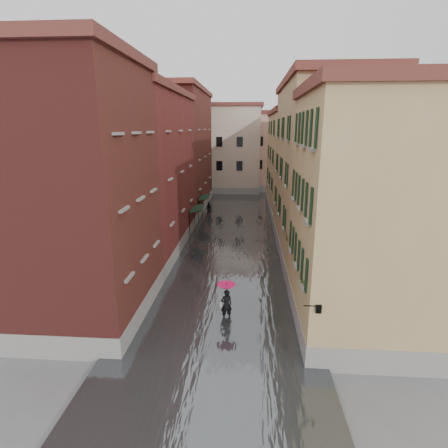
% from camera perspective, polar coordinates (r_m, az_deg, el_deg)
% --- Properties ---
extents(ground, '(120.00, 120.00, 0.00)m').
position_cam_1_polar(ground, '(21.41, -0.29, -12.43)').
color(ground, slate).
rests_on(ground, ground).
extents(floodwater, '(10.00, 60.00, 0.20)m').
position_cam_1_polar(floodwater, '(33.40, 1.42, -1.79)').
color(floodwater, '#44484C').
rests_on(floodwater, ground).
extents(building_left_near, '(6.00, 8.00, 13.00)m').
position_cam_1_polar(building_left_near, '(19.19, -22.19, 3.75)').
color(building_left_near, maroon).
rests_on(building_left_near, ground).
extents(building_left_mid, '(6.00, 14.00, 12.50)m').
position_cam_1_polar(building_left_mid, '(29.36, -12.79, 7.73)').
color(building_left_mid, maroon).
rests_on(building_left_mid, ground).
extents(building_left_far, '(6.00, 16.00, 14.00)m').
position_cam_1_polar(building_left_far, '(43.79, -7.18, 11.42)').
color(building_left_far, maroon).
rests_on(building_left_far, ground).
extents(building_right_near, '(6.00, 8.00, 11.50)m').
position_cam_1_polar(building_right_near, '(18.25, 21.65, 0.83)').
color(building_right_near, tan).
rests_on(building_right_near, ground).
extents(building_right_mid, '(6.00, 14.00, 13.00)m').
position_cam_1_polar(building_right_mid, '(28.62, 15.39, 7.87)').
color(building_right_mid, '#A08661').
rests_on(building_right_mid, ground).
extents(building_right_far, '(6.00, 16.00, 11.50)m').
position_cam_1_polar(building_right_far, '(43.42, 11.59, 9.54)').
color(building_right_far, tan).
rests_on(building_right_far, ground).
extents(building_end_cream, '(12.00, 9.00, 13.00)m').
position_cam_1_polar(building_end_cream, '(57.14, -0.37, 11.96)').
color(building_end_cream, beige).
rests_on(building_end_cream, ground).
extents(building_end_pink, '(10.00, 9.00, 12.00)m').
position_cam_1_polar(building_end_pink, '(59.17, 8.68, 11.43)').
color(building_end_pink, tan).
rests_on(building_end_pink, ground).
extents(awning_near, '(1.09, 3.20, 2.80)m').
position_cam_1_polar(awning_near, '(33.57, -4.47, 2.45)').
color(awning_near, black).
rests_on(awning_near, ground).
extents(awning_far, '(1.09, 3.25, 2.80)m').
position_cam_1_polar(awning_far, '(38.96, -3.26, 4.30)').
color(awning_far, black).
rests_on(awning_far, ground).
extents(wall_lantern, '(0.71, 0.22, 0.35)m').
position_cam_1_polar(wall_lantern, '(14.93, 15.08, -13.15)').
color(wall_lantern, black).
rests_on(wall_lantern, ground).
extents(window_planters, '(0.59, 7.95, 0.84)m').
position_cam_1_polar(window_planters, '(19.84, 11.61, -4.01)').
color(window_planters, brown).
rests_on(window_planters, ground).
extents(pedestrian_main, '(1.02, 1.02, 2.06)m').
position_cam_1_polar(pedestrian_main, '(18.98, 0.37, -11.98)').
color(pedestrian_main, black).
rests_on(pedestrian_main, ground).
extents(pedestrian_far, '(0.88, 0.72, 1.67)m').
position_cam_1_polar(pedestrian_far, '(40.82, -2.42, 2.48)').
color(pedestrian_far, black).
rests_on(pedestrian_far, ground).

